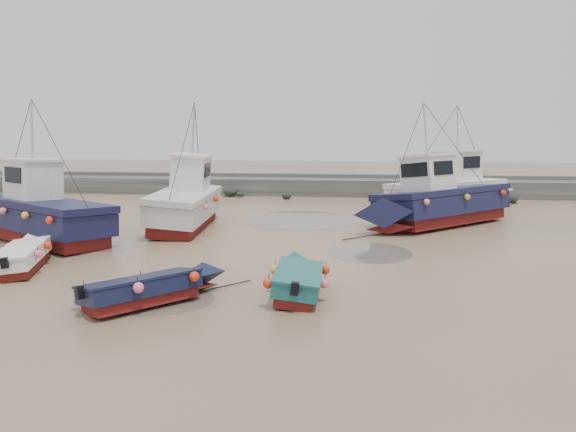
% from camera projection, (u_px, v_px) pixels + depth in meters
% --- Properties ---
extents(ground, '(120.00, 120.00, 0.00)m').
position_uv_depth(ground, '(250.00, 273.00, 19.62)').
color(ground, '#9A7D5C').
rests_on(ground, ground).
extents(seawall, '(60.00, 4.92, 1.50)m').
position_uv_depth(seawall, '(303.00, 186.00, 41.08)').
color(seawall, slate).
rests_on(seawall, ground).
extents(puddle_a, '(4.21, 4.21, 0.01)m').
position_uv_depth(puddle_a, '(144.00, 299.00, 16.69)').
color(puddle_a, '#625C4F').
rests_on(puddle_a, ground).
extents(puddle_b, '(3.44, 3.44, 0.01)m').
position_uv_depth(puddle_b, '(370.00, 252.00, 22.76)').
color(puddle_b, '#625C4F').
rests_on(puddle_b, ground).
extents(puddle_c, '(4.00, 4.00, 0.01)m').
position_uv_depth(puddle_c, '(94.00, 244.00, 24.27)').
color(puddle_c, '#625C4F').
rests_on(puddle_c, ground).
extents(puddle_d, '(6.18, 6.18, 0.01)m').
position_uv_depth(puddle_d, '(301.00, 220.00, 30.42)').
color(puddle_d, '#625C4F').
rests_on(puddle_d, ground).
extents(dinghy_0, '(2.52, 5.75, 1.43)m').
position_uv_depth(dinghy_0, '(25.00, 253.00, 20.30)').
color(dinghy_0, maroon).
rests_on(dinghy_0, ground).
extents(dinghy_1, '(4.35, 4.54, 1.43)m').
position_uv_depth(dinghy_1, '(153.00, 285.00, 16.23)').
color(dinghy_1, maroon).
rests_on(dinghy_1, ground).
extents(dinghy_2, '(1.88, 5.20, 1.43)m').
position_uv_depth(dinghy_2, '(297.00, 276.00, 17.18)').
color(dinghy_2, maroon).
rests_on(dinghy_2, ground).
extents(cabin_boat_0, '(9.54, 6.63, 6.22)m').
position_uv_depth(cabin_boat_0, '(37.00, 211.00, 24.89)').
color(cabin_boat_0, maroon).
rests_on(cabin_boat_0, ground).
extents(cabin_boat_1, '(3.11, 10.15, 6.22)m').
position_uv_depth(cabin_boat_1, '(186.00, 200.00, 28.42)').
color(cabin_boat_1, maroon).
rests_on(cabin_boat_1, ground).
extents(cabin_boat_2, '(9.04, 8.48, 6.22)m').
position_uv_depth(cabin_boat_2, '(437.00, 201.00, 28.47)').
color(cabin_boat_2, maroon).
rests_on(cabin_boat_2, ground).
extents(cabin_boat_3, '(8.92, 7.64, 6.22)m').
position_uv_depth(cabin_boat_3, '(454.00, 190.00, 32.98)').
color(cabin_boat_3, maroon).
rests_on(cabin_boat_3, ground).
extents(person, '(0.63, 0.43, 1.68)m').
position_uv_depth(person, '(184.00, 229.00, 27.82)').
color(person, '#161B35').
rests_on(person, ground).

